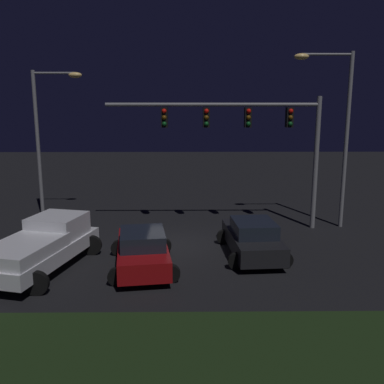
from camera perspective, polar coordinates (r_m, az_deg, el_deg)
name	(u,v)px	position (r m, az deg, el deg)	size (l,w,h in m)	color
ground_plane	(177,244)	(18.64, -2.06, -7.14)	(80.00, 80.00, 0.00)	black
grass_median	(167,375)	(10.20, -3.46, -23.75)	(26.34, 5.70, 0.10)	black
pickup_truck	(44,243)	(16.57, -19.63, -6.57)	(3.73, 5.72, 1.80)	silver
car_sedan	(143,250)	(15.80, -6.79, -7.84)	(2.88, 4.61, 1.51)	maroon
car_sedan_far	(252,238)	(17.20, 8.27, -6.26)	(2.69, 4.52, 1.51)	black
traffic_signal_gantry	(248,127)	(20.41, 7.74, 8.78)	(10.32, 0.56, 6.50)	slate
street_lamp_left	(47,126)	(23.69, -19.28, 8.50)	(2.64, 0.44, 7.88)	slate
street_lamp_right	(336,120)	(21.65, 19.17, 9.35)	(2.86, 0.44, 8.57)	slate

